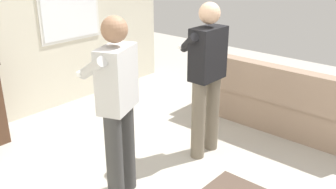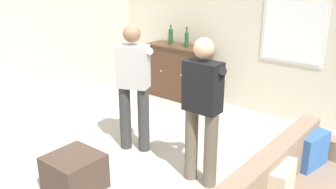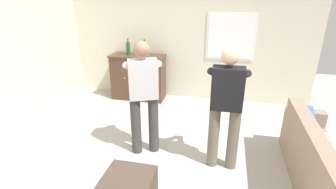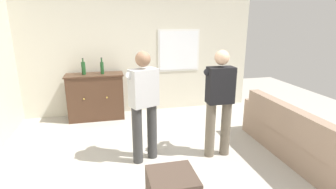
{
  "view_description": "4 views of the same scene",
  "coord_description": "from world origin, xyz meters",
  "px_view_note": "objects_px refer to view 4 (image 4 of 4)",
  "views": [
    {
      "loc": [
        -2.22,
        -1.95,
        2.18
      ],
      "look_at": [
        0.3,
        0.26,
        0.85
      ],
      "focal_mm": 40.0,
      "sensor_mm": 36.0,
      "label": 1
    },
    {
      "loc": [
        2.94,
        -2.95,
        2.4
      ],
      "look_at": [
        0.23,
        0.39,
        0.87
      ],
      "focal_mm": 40.0,
      "sensor_mm": 36.0,
      "label": 2
    },
    {
      "loc": [
        0.81,
        -2.95,
        2.3
      ],
      "look_at": [
        0.06,
        0.38,
        0.93
      ],
      "focal_mm": 28.0,
      "sensor_mm": 36.0,
      "label": 3
    },
    {
      "loc": [
        -0.78,
        -3.32,
        2.11
      ],
      "look_at": [
        0.09,
        0.38,
        1.01
      ],
      "focal_mm": 28.0,
      "sensor_mm": 36.0,
      "label": 4
    }
  ],
  "objects_px": {
    "bottle_wine_green": "(102,67)",
    "person_standing_right": "(219,99)",
    "couch": "(296,139)",
    "person_standing_left": "(144,102)",
    "bottle_liquor_amber": "(83,68)",
    "sideboard_cabinet": "(96,97)"
  },
  "relations": [
    {
      "from": "bottle_wine_green",
      "to": "bottle_liquor_amber",
      "type": "xyz_separation_m",
      "value": [
        -0.38,
        0.02,
        -0.0
      ]
    },
    {
      "from": "couch",
      "to": "sideboard_cabinet",
      "type": "bearing_deg",
      "value": 140.61
    },
    {
      "from": "bottle_wine_green",
      "to": "person_standing_right",
      "type": "relative_size",
      "value": 0.21
    },
    {
      "from": "sideboard_cabinet",
      "to": "person_standing_right",
      "type": "relative_size",
      "value": 0.71
    },
    {
      "from": "bottle_wine_green",
      "to": "person_standing_left",
      "type": "xyz_separation_m",
      "value": [
        0.59,
        -1.96,
        -0.19
      ]
    },
    {
      "from": "bottle_wine_green",
      "to": "bottle_liquor_amber",
      "type": "distance_m",
      "value": 0.38
    },
    {
      "from": "sideboard_cabinet",
      "to": "bottle_wine_green",
      "type": "relative_size",
      "value": 3.46
    },
    {
      "from": "sideboard_cabinet",
      "to": "person_standing_left",
      "type": "height_order",
      "value": "person_standing_left"
    },
    {
      "from": "bottle_wine_green",
      "to": "person_standing_right",
      "type": "distance_m",
      "value": 2.72
    },
    {
      "from": "bottle_wine_green",
      "to": "sideboard_cabinet",
      "type": "bearing_deg",
      "value": 175.91
    },
    {
      "from": "person_standing_right",
      "to": "bottle_wine_green",
      "type": "bearing_deg",
      "value": 129.97
    },
    {
      "from": "sideboard_cabinet",
      "to": "person_standing_right",
      "type": "xyz_separation_m",
      "value": [
        1.91,
        -2.09,
        0.44
      ]
    },
    {
      "from": "couch",
      "to": "person_standing_left",
      "type": "bearing_deg",
      "value": 167.07
    },
    {
      "from": "bottle_wine_green",
      "to": "person_standing_right",
      "type": "bearing_deg",
      "value": -50.03
    },
    {
      "from": "sideboard_cabinet",
      "to": "bottle_liquor_amber",
      "type": "bearing_deg",
      "value": 176.5
    },
    {
      "from": "couch",
      "to": "bottle_liquor_amber",
      "type": "bearing_deg",
      "value": 142.29
    },
    {
      "from": "person_standing_right",
      "to": "couch",
      "type": "bearing_deg",
      "value": -19.81
    },
    {
      "from": "couch",
      "to": "person_standing_right",
      "type": "height_order",
      "value": "person_standing_right"
    },
    {
      "from": "bottle_wine_green",
      "to": "person_standing_left",
      "type": "distance_m",
      "value": 2.06
    },
    {
      "from": "couch",
      "to": "bottle_wine_green",
      "type": "relative_size",
      "value": 6.97
    },
    {
      "from": "person_standing_left",
      "to": "bottle_liquor_amber",
      "type": "bearing_deg",
      "value": 116.04
    },
    {
      "from": "sideboard_cabinet",
      "to": "bottle_wine_green",
      "type": "xyz_separation_m",
      "value": [
        0.17,
        -0.01,
        0.63
      ]
    }
  ]
}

